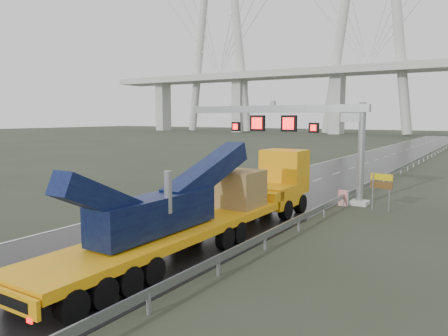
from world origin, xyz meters
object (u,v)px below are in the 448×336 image
Objects in this scene: heavy_haul_truck at (225,200)px; striped_barrier at (343,198)px; sign_gantry at (298,125)px; exit_sign_pair at (381,185)px.

striped_barrier is (2.88, 10.93, -1.35)m from heavy_haul_truck.
sign_gantry is 0.72× the size of heavy_haul_truck.
sign_gantry reaches higher than striped_barrier.
heavy_haul_truck is (1.01, -11.81, -3.72)m from sign_gantry.
heavy_haul_truck is 11.84m from exit_sign_pair.
sign_gantry reaches higher than exit_sign_pair.
heavy_haul_truck reaches higher than exit_sign_pair.
striped_barrier is at bearing -12.73° from sign_gantry.
sign_gantry is 13.79× the size of striped_barrier.
exit_sign_pair is 2.95m from striped_barrier.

